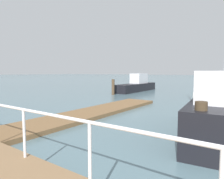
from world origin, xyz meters
name	(u,v)px	position (x,y,z in m)	size (l,w,h in m)	color
floating_dock	(89,114)	(2.23, 9.02, 0.09)	(11.47, 2.00, 0.18)	olive
boardwalk_railing	(2,113)	(-3.15, 6.96, 1.25)	(0.06, 24.55, 1.08)	white
dock_piling_1	(113,87)	(10.72, 13.47, 0.77)	(0.29, 0.29, 1.54)	brown
dock_piling_2	(200,131)	(-0.09, 3.11, 0.75)	(0.30, 0.30, 1.51)	#473826
moored_boat_0	(224,113)	(2.10, 2.84, 0.86)	(5.58, 2.65, 10.26)	black
moored_boat_1	(223,95)	(9.27, 3.71, 0.74)	(6.02, 2.55, 2.01)	beige
moored_boat_2	(137,85)	(15.46, 13.40, 0.70)	(7.42, 1.63, 2.06)	black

